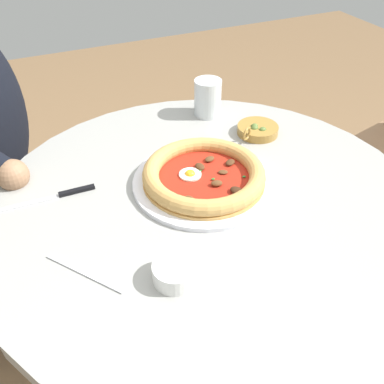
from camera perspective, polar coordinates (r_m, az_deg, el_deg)
name	(u,v)px	position (r m, az deg, el deg)	size (l,w,h in m)	color
ground_plane	(203,381)	(1.47, 1.41, -23.80)	(6.00, 6.00, 0.02)	brown
dining_table	(206,261)	(1.02, 1.89, -9.19)	(0.92, 0.92, 0.73)	#999993
pizza_on_plate	(204,176)	(0.92, 1.59, 2.10)	(0.31, 0.31, 0.05)	white
water_glass	(208,99)	(1.18, 2.09, 12.22)	(0.07, 0.07, 0.10)	silver
steak_knife	(62,195)	(0.94, -16.92, -0.34)	(0.20, 0.01, 0.01)	silver
ramekin_capers	(175,272)	(0.72, -2.26, -10.53)	(0.08, 0.08, 0.03)	white
olive_pan	(257,130)	(1.11, 8.68, 8.18)	(0.12, 0.10, 0.05)	olive
fork_utensil	(85,273)	(0.77, -14.09, -10.37)	(0.11, 0.14, 0.00)	#BCBCC1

